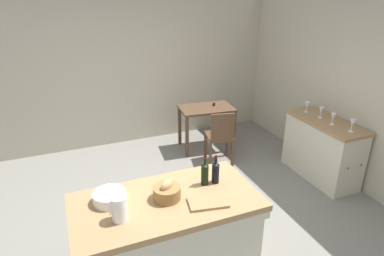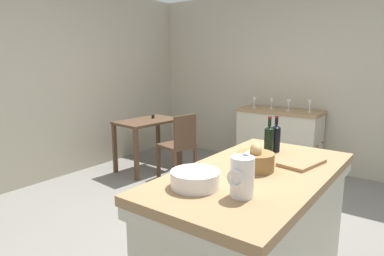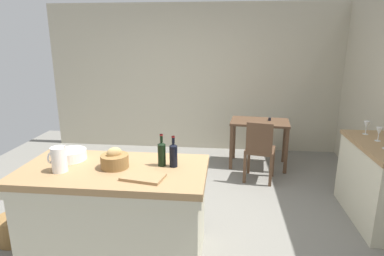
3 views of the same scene
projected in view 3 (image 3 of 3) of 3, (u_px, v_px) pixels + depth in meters
The scene contains 15 objects.
ground_plane at pixel (174, 218), 3.75m from camera, with size 6.76×6.76×0.00m, color slate.
wall_back at pixel (196, 78), 5.90m from camera, with size 5.32×0.12×2.60m, color #B2AA93.
island_table at pixel (116, 209), 3.01m from camera, with size 1.67×0.87×0.88m.
side_cabinet at pixel (377, 183), 3.62m from camera, with size 0.52×1.20×0.89m.
writing_desk at pixel (259, 128), 5.17m from camera, with size 0.95×0.65×0.79m.
wooden_chair at pixel (260, 149), 4.61m from camera, with size 0.48×0.48×0.90m.
pitcher at pixel (59, 159), 2.80m from camera, with size 0.17×0.13×0.26m.
wash_bowl at pixel (71, 155), 3.09m from camera, with size 0.29×0.29×0.10m, color white.
bread_basket at pixel (115, 160), 2.90m from camera, with size 0.25×0.25×0.19m.
cutting_board at pixel (143, 177), 2.68m from camera, with size 0.34×0.20×0.02m, color #99754C.
wine_bottle_dark at pixel (173, 154), 2.91m from camera, with size 0.07×0.07×0.29m.
wine_bottle_amber at pixel (162, 153), 2.93m from camera, with size 0.07×0.07×0.30m.
wine_glass_middle at pixel (379, 132), 3.61m from camera, with size 0.07×0.07×0.16m.
wine_glass_right at pixel (367, 125), 3.87m from camera, with size 0.07×0.07×0.16m.
wicker_hamper at pixel (15, 229), 3.31m from camera, with size 0.35×0.35×0.26m, color olive.
Camera 3 is at (0.56, -3.30, 2.00)m, focal length 30.53 mm.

